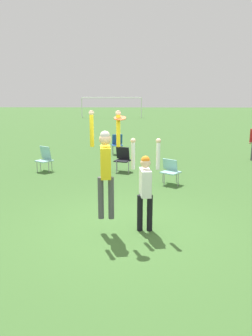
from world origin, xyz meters
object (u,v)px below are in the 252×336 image
object	(u,v)px
person_defending	(145,184)
camping_chair_0	(45,157)
frisbee	(120,118)
person_jumping	(105,162)
camping_chair_2	(170,170)
camping_chair_3	(117,143)
camping_chair_1	(123,157)

from	to	relation	value
person_defending	camping_chair_0	xyz separation A→B (m)	(-3.57, 5.38, -0.52)
frisbee	person_defending	bearing A→B (deg)	13.22
person_jumping	person_defending	distance (m)	0.93
camping_chair_2	camping_chair_3	xyz separation A→B (m)	(-1.98, 5.19, 0.08)
camping_chair_1	camping_chair_0	bearing A→B (deg)	22.06
person_defending	camping_chair_1	bearing A→B (deg)	-179.62
person_defending	camping_chair_1	xyz separation A→B (m)	(-0.67, 5.40, -0.52)
frisbee	camping_chair_2	world-z (taller)	frisbee
camping_chair_0	camping_chair_2	xyz separation A→B (m)	(4.49, -1.67, -0.05)
person_defending	camping_chair_2	distance (m)	3.87
frisbee	camping_chair_1	xyz separation A→B (m)	(-0.16, 5.52, -1.86)
camping_chair_1	camping_chair_2	world-z (taller)	camping_chair_1
person_defending	camping_chair_2	xyz separation A→B (m)	(0.92, 3.71, -0.57)
person_defending	frisbee	size ratio (longest dim) A/B	8.35
camping_chair_0	camping_chair_1	xyz separation A→B (m)	(2.90, 0.02, 0.00)
person_defending	camping_chair_3	size ratio (longest dim) A/B	2.13
camping_chair_1	person_defending	bearing A→B (deg)	118.67
camping_chair_1	person_jumping	bearing A→B (deg)	110.20
person_jumping	frisbee	world-z (taller)	person_jumping
frisbee	camping_chair_1	size ratio (longest dim) A/B	0.27
person_defending	camping_chair_0	distance (m)	6.48
camping_chair_0	camping_chair_3	bearing A→B (deg)	-90.79
frisbee	camping_chair_3	world-z (taller)	frisbee
person_jumping	camping_chair_0	distance (m)	6.21
person_jumping	camping_chair_0	xyz separation A→B (m)	(-2.77, 5.47, -0.98)
camping_chair_1	camping_chair_2	bearing A→B (deg)	154.79
camping_chair_3	frisbee	bearing A→B (deg)	80.85
frisbee	camping_chair_3	xyz separation A→B (m)	(-0.56, 9.02, -1.83)
camping_chair_0	camping_chair_2	distance (m)	4.79
frisbee	camping_chair_1	distance (m)	5.83
person_jumping	camping_chair_3	xyz separation A→B (m)	(-0.26, 9.00, -0.95)
person_jumping	person_defending	bearing A→B (deg)	-90.00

